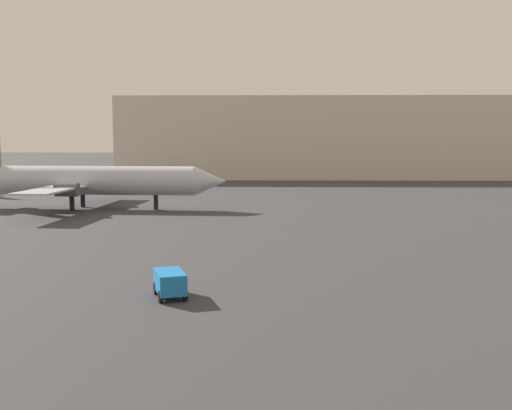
# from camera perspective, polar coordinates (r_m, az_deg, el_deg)

# --- Properties ---
(airplane_distant) EXTENTS (30.73, 24.03, 9.23)m
(airplane_distant) POSITION_cam_1_polar(r_m,az_deg,el_deg) (69.32, -15.59, 2.21)
(airplane_distant) COLOR #B2BCCC
(airplane_distant) RESTS_ON ground_plane
(baggage_cart) EXTENTS (2.02, 2.69, 1.30)m
(baggage_cart) POSITION_cam_1_polar(r_m,az_deg,el_deg) (30.54, -8.01, -7.14)
(baggage_cart) COLOR #1972BF
(baggage_cart) RESTS_ON ground_plane
(terminal_building) EXTENTS (81.15, 26.24, 15.24)m
(terminal_building) POSITION_cam_1_polar(r_m,az_deg,el_deg) (124.30, 6.99, 6.21)
(terminal_building) COLOR beige
(terminal_building) RESTS_ON ground_plane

